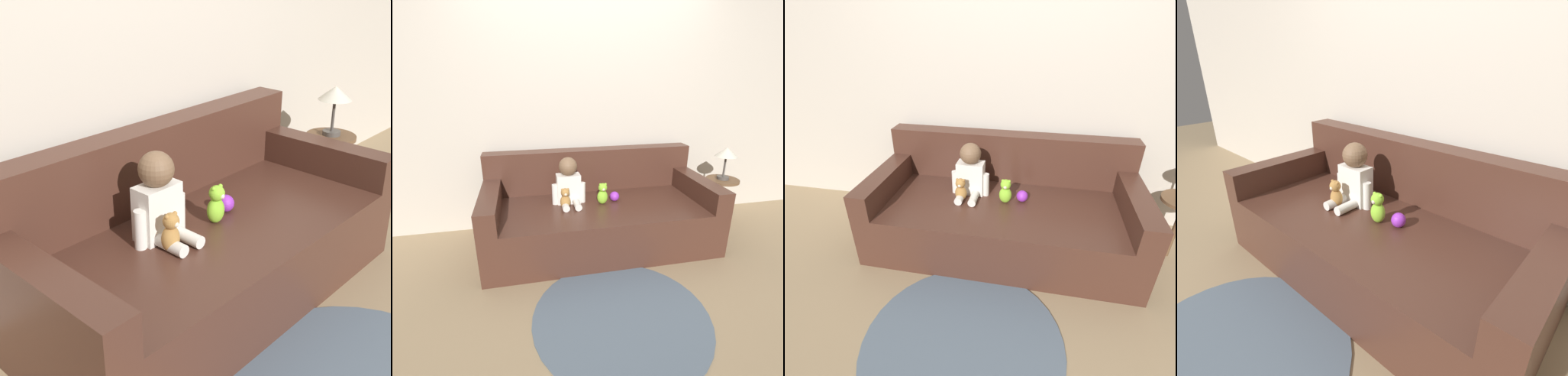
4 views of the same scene
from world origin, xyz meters
TOP-DOWN VIEW (x-y plane):
  - ground_plane at (0.00, 0.00)m, footprint 12.00×12.00m
  - wall_back at (0.00, 0.58)m, footprint 8.00×0.05m
  - couch at (0.00, 0.06)m, footprint 2.11×0.99m
  - person_baby at (-0.28, 0.07)m, footprint 0.31×0.31m
  - teddy_bear_brown at (-0.33, -0.06)m, footprint 0.09×0.09m
  - plush_toy_side at (0.02, -0.02)m, footprint 0.10×0.09m
  - toy_ball at (0.15, 0.02)m, footprint 0.09×0.09m
  - floor_rug at (-0.09, -0.99)m, footprint 1.21×1.21m

SIDE VIEW (x-z plane):
  - ground_plane at x=0.00m, z-range 0.00..0.00m
  - floor_rug at x=-0.09m, z-range 0.00..0.01m
  - couch at x=0.00m, z-range -0.13..0.72m
  - toy_ball at x=0.15m, z-range 0.42..0.52m
  - teddy_bear_brown at x=-0.33m, z-range 0.42..0.62m
  - plush_toy_side at x=0.02m, z-range 0.42..0.63m
  - person_baby at x=-0.28m, z-range 0.40..0.84m
  - wall_back at x=0.00m, z-range 0.00..2.60m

